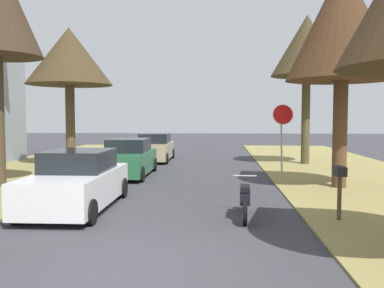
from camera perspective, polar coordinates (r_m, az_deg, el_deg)
The scene contains 10 objects.
ground_plane at distance 7.09m, azimuth -9.72°, elevation -16.68°, with size 120.00×120.00×0.00m, color #38383D.
stop_sign_far at distance 16.65m, azimuth 12.43°, elevation 2.58°, with size 0.81×0.52×2.95m.
street_tree_right_mid_a at distance 15.47m, azimuth 20.10°, elevation 15.43°, with size 3.77×3.77×7.69m.
street_tree_right_mid_b at distance 22.74m, azimuth 15.62°, elevation 12.81°, with size 3.69×3.69×7.75m.
street_tree_left_mid_b at distance 22.44m, azimuth -16.65°, elevation 11.42°, with size 4.37×4.37×7.03m.
parked_sedan_white at distance 11.60m, azimuth -15.59°, elevation -5.09°, with size 1.99×4.42×1.57m.
parked_sedan_green at distance 17.67m, azimuth -8.85°, elevation -2.05°, with size 1.99×4.42×1.57m.
parked_sedan_tan at distance 23.69m, azimuth -5.22°, elevation -0.60°, with size 1.99×4.42×1.57m.
parked_motorcycle at distance 10.26m, azimuth 7.34°, elevation -7.48°, with size 0.60×2.05×0.97m.
curbside_mailbox at distance 10.30m, azimuth 19.79°, elevation -4.39°, with size 0.22×0.44×1.27m.
Camera 1 is at (1.60, -6.45, 2.45)m, focal length 38.51 mm.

